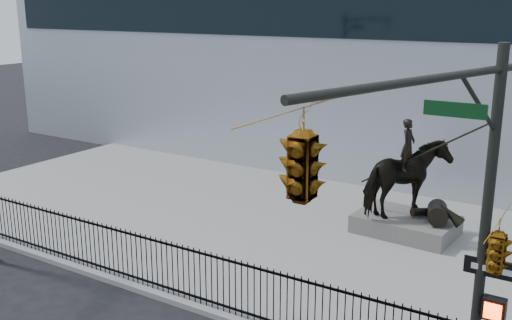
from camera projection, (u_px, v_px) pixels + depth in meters
The scene contains 6 objects.
plaza at pixel (302, 234), 20.08m from camera, with size 30.00×12.00×0.15m, color gray.
building at pixel (428, 68), 29.57m from camera, with size 44.00×14.00×9.00m, color #AFB7BE.
picket_fence at pixel (195, 275), 15.17m from camera, with size 22.10×0.10×1.50m.
statue_plinth at pixel (406, 224), 19.92m from camera, with size 3.16×2.17×0.59m, color #585650.
equestrian_statue at pixel (410, 181), 19.50m from camera, with size 4.04×2.62×3.43m.
traffic_signal_right at pixel (415, 210), 8.16m from camera, with size 2.17×6.86×7.00m.
Camera 1 is at (8.77, -9.69, 7.57)m, focal length 42.00 mm.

